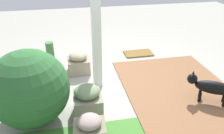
{
  "coord_description": "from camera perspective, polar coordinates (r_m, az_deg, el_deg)",
  "views": [
    {
      "loc": [
        0.76,
        3.47,
        2.17
      ],
      "look_at": [
        0.08,
        0.12,
        0.39
      ],
      "focal_mm": 36.77,
      "sensor_mm": 36.0,
      "label": 1
    }
  ],
  "objects": [
    {
      "name": "brick_path",
      "position": [
        4.14,
        15.99,
        -5.22
      ],
      "size": [
        1.8,
        2.4,
        0.02
      ],
      "primitive_type": "cube",
      "color": "#8A5E3D",
      "rests_on": "ground"
    },
    {
      "name": "porch_pillar",
      "position": [
        3.63,
        -4.03,
        11.66
      ],
      "size": [
        0.14,
        0.14,
        2.37
      ],
      "primitive_type": "cube",
      "color": "white",
      "rests_on": "ground"
    },
    {
      "name": "stone_planter_far",
      "position": [
        2.86,
        -5.5,
        -15.92
      ],
      "size": [
        0.4,
        0.35,
        0.45
      ],
      "color": "gray",
      "rests_on": "ground"
    },
    {
      "name": "round_shrub",
      "position": [
        3.22,
        -19.79,
        -5.03
      ],
      "size": [
        1.06,
        1.06,
        1.06
      ],
      "primitive_type": "sphere",
      "color": "#2C6230",
      "rests_on": "ground"
    },
    {
      "name": "stone_planter_nearest",
      "position": [
        4.47,
        -8.33,
        1.01
      ],
      "size": [
        0.42,
        0.4,
        0.42
      ],
      "color": "gray",
      "rests_on": "ground"
    },
    {
      "name": "doormat",
      "position": [
        5.32,
        6.57,
        3.39
      ],
      "size": [
        0.64,
        0.38,
        0.03
      ],
      "primitive_type": "cube",
      "rotation": [
        0.0,
        0.0,
        0.01
      ],
      "color": "brown",
      "rests_on": "ground"
    },
    {
      "name": "ground_plane",
      "position": [
        4.16,
        0.75,
        -3.95
      ],
      "size": [
        12.0,
        12.0,
        0.0
      ],
      "primitive_type": "plane",
      "color": "#A5A297"
    },
    {
      "name": "stone_planter_mid",
      "position": [
        3.31,
        -6.08,
        -8.56
      ],
      "size": [
        0.4,
        0.44,
        0.49
      ],
      "color": "gray",
      "rests_on": "ground"
    },
    {
      "name": "terracotta_pot_tall",
      "position": [
        4.63,
        -14.85,
        1.49
      ],
      "size": [
        0.27,
        0.27,
        0.6
      ],
      "color": "#AD5C3C",
      "rests_on": "ground"
    },
    {
      "name": "dog",
      "position": [
        3.84,
        23.31,
        -4.52
      ],
      "size": [
        0.65,
        0.49,
        0.48
      ],
      "color": "black",
      "rests_on": "ground"
    }
  ]
}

